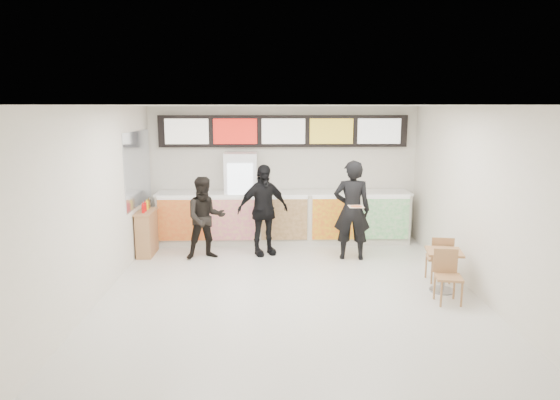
{
  "coord_description": "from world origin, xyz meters",
  "views": [
    {
      "loc": [
        -0.37,
        -7.69,
        2.99
      ],
      "look_at": [
        -0.13,
        1.2,
        1.32
      ],
      "focal_mm": 32.0,
      "sensor_mm": 36.0,
      "label": 1
    }
  ],
  "objects_px": {
    "service_counter": "(284,217)",
    "customer_main": "(352,210)",
    "cafe_table": "(443,263)",
    "condiment_ledge": "(147,232)",
    "drinks_fridge": "(241,198)",
    "customer_left": "(205,218)",
    "customer_mid": "(263,210)"
  },
  "relations": [
    {
      "from": "customer_mid",
      "to": "service_counter",
      "type": "bearing_deg",
      "value": 40.66
    },
    {
      "from": "customer_left",
      "to": "cafe_table",
      "type": "distance_m",
      "value": 4.53
    },
    {
      "from": "service_counter",
      "to": "customer_main",
      "type": "xyz_separation_m",
      "value": [
        1.3,
        -1.26,
        0.41
      ]
    },
    {
      "from": "condiment_ledge",
      "to": "customer_main",
      "type": "bearing_deg",
      "value": -5.55
    },
    {
      "from": "service_counter",
      "to": "customer_main",
      "type": "relative_size",
      "value": 2.82
    },
    {
      "from": "drinks_fridge",
      "to": "condiment_ledge",
      "type": "xyz_separation_m",
      "value": [
        -1.89,
        -0.87,
        -0.54
      ]
    },
    {
      "from": "customer_main",
      "to": "cafe_table",
      "type": "height_order",
      "value": "customer_main"
    },
    {
      "from": "service_counter",
      "to": "customer_left",
      "type": "relative_size",
      "value": 3.39
    },
    {
      "from": "service_counter",
      "to": "customer_mid",
      "type": "height_order",
      "value": "customer_mid"
    },
    {
      "from": "condiment_ledge",
      "to": "cafe_table",
      "type": "bearing_deg",
      "value": -22.7
    },
    {
      "from": "customer_left",
      "to": "condiment_ledge",
      "type": "relative_size",
      "value": 1.51
    },
    {
      "from": "customer_main",
      "to": "condiment_ledge",
      "type": "xyz_separation_m",
      "value": [
        -4.12,
        0.4,
        -0.52
      ]
    },
    {
      "from": "service_counter",
      "to": "drinks_fridge",
      "type": "height_order",
      "value": "drinks_fridge"
    },
    {
      "from": "drinks_fridge",
      "to": "customer_main",
      "type": "bearing_deg",
      "value": -29.73
    },
    {
      "from": "cafe_table",
      "to": "condiment_ledge",
      "type": "distance_m",
      "value": 5.77
    },
    {
      "from": "customer_main",
      "to": "cafe_table",
      "type": "xyz_separation_m",
      "value": [
        1.2,
        -1.83,
        -0.51
      ]
    },
    {
      "from": "service_counter",
      "to": "condiment_ledge",
      "type": "xyz_separation_m",
      "value": [
        -2.82,
        -0.86,
        -0.11
      ]
    },
    {
      "from": "customer_left",
      "to": "customer_mid",
      "type": "bearing_deg",
      "value": -3.71
    },
    {
      "from": "customer_main",
      "to": "customer_mid",
      "type": "xyz_separation_m",
      "value": [
        -1.75,
        0.35,
        -0.06
      ]
    },
    {
      "from": "service_counter",
      "to": "customer_left",
      "type": "xyz_separation_m",
      "value": [
        -1.59,
        -1.15,
        0.25
      ]
    },
    {
      "from": "customer_left",
      "to": "condiment_ledge",
      "type": "height_order",
      "value": "customer_left"
    },
    {
      "from": "drinks_fridge",
      "to": "customer_main",
      "type": "distance_m",
      "value": 2.57
    },
    {
      "from": "customer_left",
      "to": "customer_mid",
      "type": "xyz_separation_m",
      "value": [
        1.13,
        0.24,
        0.11
      ]
    },
    {
      "from": "customer_main",
      "to": "cafe_table",
      "type": "bearing_deg",
      "value": 129.35
    },
    {
      "from": "drinks_fridge",
      "to": "customer_mid",
      "type": "xyz_separation_m",
      "value": [
        0.48,
        -0.93,
        -0.07
      ]
    },
    {
      "from": "customer_left",
      "to": "customer_mid",
      "type": "height_order",
      "value": "customer_mid"
    },
    {
      "from": "cafe_table",
      "to": "condiment_ledge",
      "type": "height_order",
      "value": "condiment_ledge"
    },
    {
      "from": "cafe_table",
      "to": "customer_left",
      "type": "bearing_deg",
      "value": 165.09
    },
    {
      "from": "customer_mid",
      "to": "cafe_table",
      "type": "distance_m",
      "value": 3.69
    },
    {
      "from": "service_counter",
      "to": "customer_left",
      "type": "height_order",
      "value": "customer_left"
    },
    {
      "from": "customer_mid",
      "to": "condiment_ledge",
      "type": "xyz_separation_m",
      "value": [
        -2.37,
        0.05,
        -0.46
      ]
    },
    {
      "from": "customer_main",
      "to": "condiment_ledge",
      "type": "height_order",
      "value": "customer_main"
    }
  ]
}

